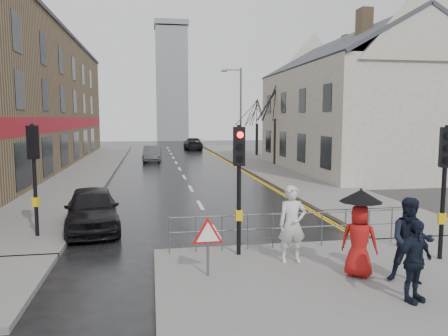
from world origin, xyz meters
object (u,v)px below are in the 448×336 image
object	(u,v)px
pedestrian_d	(414,261)
car_mid	(152,154)
pedestrian_with_umbrella	(360,229)
pedestrian_a	(292,224)
car_parked	(92,209)
pedestrian_b	(411,241)

from	to	relation	value
pedestrian_d	car_mid	size ratio (longest dim) A/B	0.40
pedestrian_with_umbrella	car_mid	bearing A→B (deg)	98.95
pedestrian_a	car_parked	size ratio (longest dim) A/B	0.46
pedestrian_with_umbrella	car_mid	distance (m)	28.89
pedestrian_d	pedestrian_b	bearing A→B (deg)	41.94
pedestrian_a	pedestrian_with_umbrella	xyz separation A→B (m)	(1.18, -1.20, 0.14)
pedestrian_a	car_mid	world-z (taller)	pedestrian_a
pedestrian_b	car_mid	world-z (taller)	pedestrian_b
car_mid	pedestrian_b	bearing A→B (deg)	-76.29
pedestrian_a	pedestrian_b	distance (m)	2.73
car_parked	car_mid	bearing A→B (deg)	77.25
pedestrian_with_umbrella	pedestrian_d	world-z (taller)	pedestrian_with_umbrella
pedestrian_b	car_parked	distance (m)	9.83
pedestrian_b	pedestrian_with_umbrella	size ratio (longest dim) A/B	0.94
pedestrian_a	pedestrian_d	world-z (taller)	pedestrian_a
car_mid	pedestrian_d	bearing A→B (deg)	-77.54
pedestrian_d	pedestrian_with_umbrella	bearing A→B (deg)	86.61
pedestrian_b	pedestrian_with_umbrella	xyz separation A→B (m)	(-0.91, 0.56, 0.16)
pedestrian_d	car_mid	world-z (taller)	pedestrian_d
car_parked	pedestrian_d	bearing A→B (deg)	-53.77
pedestrian_with_umbrella	car_mid	world-z (taller)	pedestrian_with_umbrella
car_parked	car_mid	size ratio (longest dim) A/B	1.02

